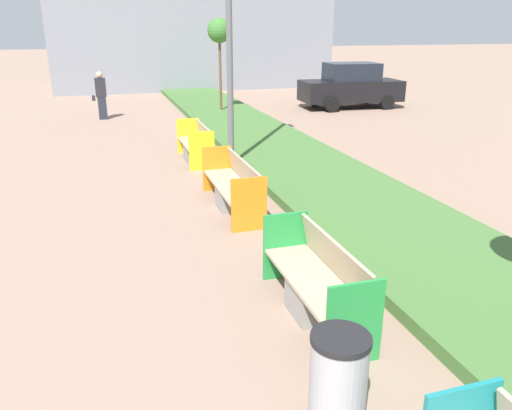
{
  "coord_description": "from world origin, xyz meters",
  "views": [
    {
      "loc": [
        -1.3,
        2.67,
        3.27
      ],
      "look_at": [
        0.9,
        9.8,
        0.6
      ],
      "focal_mm": 35.0,
      "sensor_mm": 36.0,
      "label": 1
    }
  ],
  "objects_px": {
    "pedestrian_walking": "(101,95)",
    "parked_car_distant": "(351,86)",
    "litter_bin": "(338,385)",
    "bench_orange_frame": "(234,189)",
    "bench_green_frame": "(317,286)",
    "sapling_tree_far": "(219,32)",
    "bench_yellow_frame": "(196,147)"
  },
  "relations": [
    {
      "from": "pedestrian_walking",
      "to": "parked_car_distant",
      "type": "bearing_deg",
      "value": -0.91
    },
    {
      "from": "litter_bin",
      "to": "bench_orange_frame",
      "type": "bearing_deg",
      "value": 83.97
    },
    {
      "from": "bench_green_frame",
      "to": "pedestrian_walking",
      "type": "height_order",
      "value": "pedestrian_walking"
    },
    {
      "from": "parked_car_distant",
      "to": "bench_orange_frame",
      "type": "bearing_deg",
      "value": -122.58
    },
    {
      "from": "litter_bin",
      "to": "bench_green_frame",
      "type": "bearing_deg",
      "value": 71.43
    },
    {
      "from": "litter_bin",
      "to": "parked_car_distant",
      "type": "height_order",
      "value": "parked_car_distant"
    },
    {
      "from": "sapling_tree_far",
      "to": "pedestrian_walking",
      "type": "relative_size",
      "value": 2.07
    },
    {
      "from": "sapling_tree_far",
      "to": "bench_yellow_frame",
      "type": "bearing_deg",
      "value": -108.35
    },
    {
      "from": "bench_orange_frame",
      "to": "litter_bin",
      "type": "xyz_separation_m",
      "value": [
        -0.6,
        -5.68,
        0.1
      ]
    },
    {
      "from": "sapling_tree_far",
      "to": "parked_car_distant",
      "type": "relative_size",
      "value": 0.83
    },
    {
      "from": "bench_yellow_frame",
      "to": "litter_bin",
      "type": "bearing_deg",
      "value": -93.6
    },
    {
      "from": "bench_green_frame",
      "to": "litter_bin",
      "type": "relative_size",
      "value": 2.13
    },
    {
      "from": "litter_bin",
      "to": "parked_car_distant",
      "type": "relative_size",
      "value": 0.22
    },
    {
      "from": "parked_car_distant",
      "to": "sapling_tree_far",
      "type": "bearing_deg",
      "value": -175.91
    },
    {
      "from": "parked_car_distant",
      "to": "bench_yellow_frame",
      "type": "bearing_deg",
      "value": -134.83
    },
    {
      "from": "litter_bin",
      "to": "sapling_tree_far",
      "type": "xyz_separation_m",
      "value": [
        2.9,
        16.39,
        2.6
      ]
    },
    {
      "from": "bench_yellow_frame",
      "to": "parked_car_distant",
      "type": "height_order",
      "value": "parked_car_distant"
    },
    {
      "from": "bench_green_frame",
      "to": "litter_bin",
      "type": "height_order",
      "value": "litter_bin"
    },
    {
      "from": "bench_orange_frame",
      "to": "pedestrian_walking",
      "type": "distance_m",
      "value": 11.11
    },
    {
      "from": "litter_bin",
      "to": "pedestrian_walking",
      "type": "distance_m",
      "value": 16.64
    },
    {
      "from": "bench_orange_frame",
      "to": "parked_car_distant",
      "type": "xyz_separation_m",
      "value": [
        7.95,
        10.72,
        0.54
      ]
    },
    {
      "from": "bench_green_frame",
      "to": "parked_car_distant",
      "type": "bearing_deg",
      "value": 61.46
    },
    {
      "from": "bench_yellow_frame",
      "to": "sapling_tree_far",
      "type": "relative_size",
      "value": 0.53
    },
    {
      "from": "bench_yellow_frame",
      "to": "litter_bin",
      "type": "height_order",
      "value": "litter_bin"
    },
    {
      "from": "bench_orange_frame",
      "to": "sapling_tree_far",
      "type": "relative_size",
      "value": 0.67
    },
    {
      "from": "bench_orange_frame",
      "to": "litter_bin",
      "type": "relative_size",
      "value": 2.52
    },
    {
      "from": "bench_green_frame",
      "to": "bench_yellow_frame",
      "type": "distance_m",
      "value": 7.66
    },
    {
      "from": "bench_yellow_frame",
      "to": "parked_car_distant",
      "type": "relative_size",
      "value": 0.44
    },
    {
      "from": "pedestrian_walking",
      "to": "litter_bin",
      "type": "bearing_deg",
      "value": -84.47
    },
    {
      "from": "pedestrian_walking",
      "to": "parked_car_distant",
      "type": "xyz_separation_m",
      "value": [
        10.15,
        -0.16,
        0.03
      ]
    },
    {
      "from": "bench_orange_frame",
      "to": "pedestrian_walking",
      "type": "height_order",
      "value": "pedestrian_walking"
    },
    {
      "from": "sapling_tree_far",
      "to": "parked_car_distant",
      "type": "height_order",
      "value": "sapling_tree_far"
    }
  ]
}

